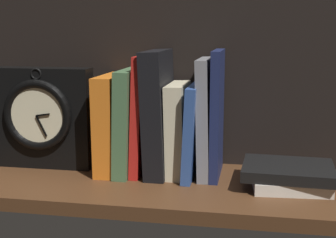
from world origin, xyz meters
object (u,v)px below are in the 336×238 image
Objects in this scene: book_navy_bierce at (217,114)px; framed_clock at (42,117)px; book_blue_modern at (193,130)px; book_black_skeptic at (158,113)px; book_stack_side at (289,175)px; book_orange_pandolfini at (112,123)px; book_red_requiem at (143,114)px; book_green_romantic at (130,121)px; book_cream_twain at (178,129)px; book_gray_chess at (205,118)px.

framed_clock is at bearing -178.79° from book_navy_bierce.
book_blue_modern is 0.86× the size of framed_clock.
book_blue_modern is at bearing 0.00° from book_black_skeptic.
book_stack_side is at bearing -13.60° from book_blue_modern.
book_navy_bierce reaches higher than book_blue_modern.
book_orange_pandolfini is at bearing 180.00° from book_navy_bierce.
book_black_skeptic is (3.24, 0.00, 0.48)cm from book_red_requiem.
book_navy_bierce is at bearing 0.00° from book_blue_modern.
book_black_skeptic is 24.67cm from framed_clock.
book_green_romantic is at bearing 180.00° from book_blue_modern.
book_cream_twain is (10.00, 0.00, -1.35)cm from book_green_romantic.
book_red_requiem is at bearing 180.00° from book_cream_twain.
book_orange_pandolfini is 3.79cm from book_green_romantic.
book_red_requiem is 1.30× the size of book_cream_twain.
book_navy_bierce is (14.96, 0.00, 0.58)cm from book_red_requiem.
book_navy_bierce reaches higher than framed_clock.
book_orange_pandolfini is 6.74cm from book_red_requiem.
book_gray_chess is 2.43cm from book_navy_bierce.
book_stack_side is at bearing -7.24° from book_orange_pandolfini.
book_stack_side is (16.11, -4.47, -9.42)cm from book_gray_chess.
framed_clock is (-28.67, -0.77, 1.57)cm from book_cream_twain.
book_black_skeptic is at bearing 1.79° from framed_clock.
book_stack_side is (50.14, -3.70, -8.49)cm from framed_clock.
book_blue_modern is 0.78× the size of book_gray_chess.
book_red_requiem reaches higher than book_cream_twain.
book_navy_bierce reaches higher than book_cream_twain.
framed_clock is (-21.36, -0.77, -1.17)cm from book_red_requiem.
framed_clock is (-36.32, -0.77, -1.75)cm from book_navy_bierce.
book_cream_twain is at bearing 168.23° from book_stack_side.
book_navy_bierce is (7.65, 0.00, 3.32)cm from book_cream_twain.
book_navy_bierce is (21.39, 0.00, 2.59)cm from book_orange_pandolfini.
book_blue_modern is at bearing 166.40° from book_stack_side.
book_red_requiem is 0.96× the size of book_black_skeptic.
framed_clock is (-24.61, -0.77, -1.65)cm from book_black_skeptic.
book_navy_bierce is at bearing 0.00° from book_black_skeptic.
book_gray_chess is at bearing 164.48° from book_stack_side.
book_orange_pandolfini is at bearing 180.00° from book_blue_modern.
book_red_requiem reaches higher than book_gray_chess.
book_red_requiem is 1.12× the size of framed_clock.
book_gray_chess reaches higher than book_stack_side.
book_red_requiem is 12.67cm from book_gray_chess.
book_navy_bierce is at bearing 0.00° from book_orange_pandolfini.
book_red_requiem is at bearing 2.06° from framed_clock.
book_blue_modern reaches higher than book_stack_side.
book_cream_twain is 8.34cm from book_navy_bierce.
book_blue_modern is 1.06× the size of book_stack_side.
framed_clock is 1.23× the size of book_stack_side.
book_black_skeptic is 1.17× the size of framed_clock.
book_stack_side is (25.54, -4.47, -10.14)cm from book_black_skeptic.
book_gray_chess is at bearing 180.00° from book_navy_bierce.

